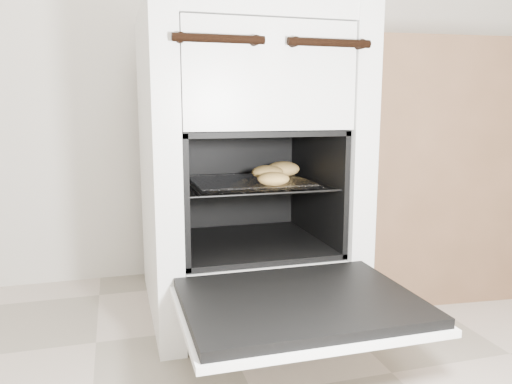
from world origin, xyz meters
TOP-DOWN VIEW (x-y plane):
  - stove at (0.10, 1.18)m, footprint 0.57×0.63m
  - oven_door at (0.10, 0.70)m, footprint 0.51×0.40m
  - oven_rack at (0.10, 1.12)m, footprint 0.41×0.40m
  - foil_sheet at (0.10, 1.10)m, footprint 0.32×0.28m
  - baked_rolls at (0.18, 1.11)m, footprint 0.20×0.28m
  - counter at (0.83, 1.27)m, footprint 0.86×0.61m

SIDE VIEW (x-z plane):
  - oven_door at x=0.10m, z-range 0.17..0.21m
  - oven_rack at x=0.10m, z-range 0.39..0.40m
  - foil_sheet at x=0.10m, z-range 0.40..0.40m
  - counter at x=0.83m, z-range 0.00..0.81m
  - baked_rolls at x=0.18m, z-range 0.40..0.45m
  - stove at x=0.10m, z-range -0.01..0.86m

